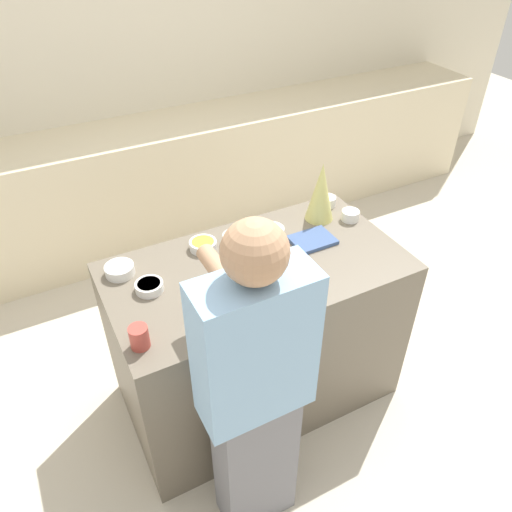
% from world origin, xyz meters
% --- Properties ---
extents(ground_plane, '(12.00, 12.00, 0.00)m').
position_xyz_m(ground_plane, '(0.00, 0.00, 0.00)').
color(ground_plane, beige).
extents(wall_back, '(8.00, 0.05, 2.60)m').
position_xyz_m(wall_back, '(0.00, 2.11, 1.30)').
color(wall_back, beige).
rests_on(wall_back, ground_plane).
extents(back_cabinet_block, '(6.00, 0.60, 0.96)m').
position_xyz_m(back_cabinet_block, '(0.00, 1.79, 0.48)').
color(back_cabinet_block, beige).
rests_on(back_cabinet_block, ground_plane).
extents(kitchen_island, '(1.44, 0.79, 0.93)m').
position_xyz_m(kitchen_island, '(0.00, 0.00, 0.47)').
color(kitchen_island, '#6B6051').
rests_on(kitchen_island, ground_plane).
extents(baking_tray, '(0.40, 0.29, 0.01)m').
position_xyz_m(baking_tray, '(-0.01, -0.08, 0.93)').
color(baking_tray, '#B2B2BC').
rests_on(baking_tray, kitchen_island).
extents(gingerbread_house, '(0.16, 0.14, 0.25)m').
position_xyz_m(gingerbread_house, '(-0.01, -0.08, 1.03)').
color(gingerbread_house, '#5B2D14').
rests_on(gingerbread_house, baking_tray).
extents(decorative_tree, '(0.15, 0.15, 0.33)m').
position_xyz_m(decorative_tree, '(0.49, 0.22, 1.09)').
color(decorative_tree, '#DBD675').
rests_on(decorative_tree, kitchen_island).
extents(candy_bowl_far_right, '(0.14, 0.14, 0.05)m').
position_xyz_m(candy_bowl_far_right, '(-0.60, 0.24, 0.96)').
color(candy_bowl_far_right, white).
rests_on(candy_bowl_far_right, kitchen_island).
extents(candy_bowl_far_left, '(0.13, 0.13, 0.04)m').
position_xyz_m(candy_bowl_far_left, '(-0.51, 0.07, 0.95)').
color(candy_bowl_far_left, white).
rests_on(candy_bowl_far_left, kitchen_island).
extents(candy_bowl_behind_tray, '(0.14, 0.14, 0.04)m').
position_xyz_m(candy_bowl_behind_tray, '(-0.17, 0.25, 0.95)').
color(candy_bowl_behind_tray, white).
rests_on(candy_bowl_behind_tray, kitchen_island).
extents(candy_bowl_near_tray_right, '(0.10, 0.10, 0.05)m').
position_xyz_m(candy_bowl_near_tray_right, '(0.61, 0.31, 0.96)').
color(candy_bowl_near_tray_right, white).
rests_on(candy_bowl_near_tray_right, kitchen_island).
extents(candy_bowl_near_tray_left, '(0.12, 0.12, 0.05)m').
position_xyz_m(candy_bowl_near_tray_left, '(-0.01, 0.21, 0.96)').
color(candy_bowl_near_tray_left, white).
rests_on(candy_bowl_near_tray_left, kitchen_island).
extents(candy_bowl_beside_tree, '(0.13, 0.13, 0.04)m').
position_xyz_m(candy_bowl_beside_tree, '(0.19, 0.19, 0.95)').
color(candy_bowl_beside_tree, white).
rests_on(candy_bowl_beside_tree, kitchen_island).
extents(candy_bowl_center_rear, '(0.10, 0.10, 0.05)m').
position_xyz_m(candy_bowl_center_rear, '(0.64, 0.12, 0.96)').
color(candy_bowl_center_rear, white).
rests_on(candy_bowl_center_rear, kitchen_island).
extents(cookbook, '(0.22, 0.17, 0.02)m').
position_xyz_m(cookbook, '(0.34, 0.05, 0.94)').
color(cookbook, '#3F598C').
rests_on(cookbook, kitchen_island).
extents(mug, '(0.08, 0.08, 0.10)m').
position_xyz_m(mug, '(-0.65, -0.24, 0.98)').
color(mug, '#B24238').
rests_on(mug, kitchen_island).
extents(person, '(0.43, 0.54, 1.63)m').
position_xyz_m(person, '(-0.32, -0.60, 0.84)').
color(person, slate).
rests_on(person, ground_plane).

